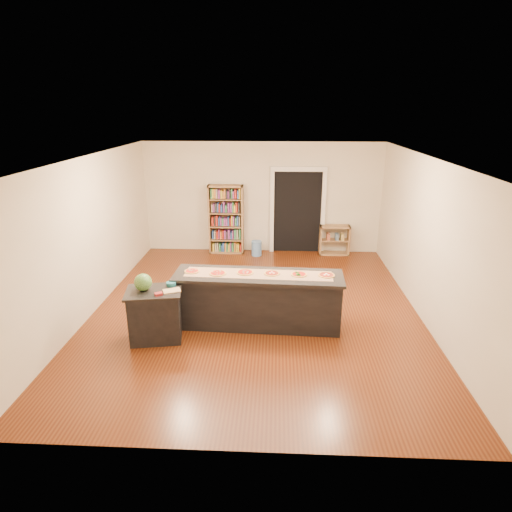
{
  "coord_description": "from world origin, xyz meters",
  "views": [
    {
      "loc": [
        0.36,
        -7.24,
        3.63
      ],
      "look_at": [
        0.0,
        0.2,
        1.0
      ],
      "focal_mm": 30.0,
      "sensor_mm": 36.0,
      "label": 1
    }
  ],
  "objects_px": {
    "bookshelf": "(226,220)",
    "low_shelf": "(334,240)",
    "side_counter": "(155,315)",
    "waste_bin": "(257,248)",
    "watermelon": "(143,282)",
    "kitchen_island": "(258,300)"
  },
  "relations": [
    {
      "from": "kitchen_island",
      "to": "watermelon",
      "type": "xyz_separation_m",
      "value": [
        -1.79,
        -0.56,
        0.52
      ]
    },
    {
      "from": "side_counter",
      "to": "waste_bin",
      "type": "bearing_deg",
      "value": 61.3
    },
    {
      "from": "kitchen_island",
      "to": "bookshelf",
      "type": "relative_size",
      "value": 1.62
    },
    {
      "from": "bookshelf",
      "to": "waste_bin",
      "type": "bearing_deg",
      "value": -14.45
    },
    {
      "from": "bookshelf",
      "to": "low_shelf",
      "type": "relative_size",
      "value": 2.33
    },
    {
      "from": "kitchen_island",
      "to": "bookshelf",
      "type": "distance_m",
      "value": 4.0
    },
    {
      "from": "side_counter",
      "to": "bookshelf",
      "type": "xyz_separation_m",
      "value": [
        0.65,
        4.42,
        0.45
      ]
    },
    {
      "from": "bookshelf",
      "to": "waste_bin",
      "type": "xyz_separation_m",
      "value": [
        0.79,
        -0.2,
        -0.69
      ]
    },
    {
      "from": "bookshelf",
      "to": "low_shelf",
      "type": "height_order",
      "value": "bookshelf"
    },
    {
      "from": "side_counter",
      "to": "watermelon",
      "type": "distance_m",
      "value": 0.59
    },
    {
      "from": "watermelon",
      "to": "kitchen_island",
      "type": "bearing_deg",
      "value": 17.44
    },
    {
      "from": "kitchen_island",
      "to": "watermelon",
      "type": "relative_size",
      "value": 10.24
    },
    {
      "from": "kitchen_island",
      "to": "side_counter",
      "type": "relative_size",
      "value": 3.28
    },
    {
      "from": "side_counter",
      "to": "low_shelf",
      "type": "height_order",
      "value": "side_counter"
    },
    {
      "from": "side_counter",
      "to": "bookshelf",
      "type": "distance_m",
      "value": 4.49
    },
    {
      "from": "side_counter",
      "to": "low_shelf",
      "type": "xyz_separation_m",
      "value": [
        3.42,
        4.42,
        -0.06
      ]
    },
    {
      "from": "kitchen_island",
      "to": "waste_bin",
      "type": "distance_m",
      "value": 3.67
    },
    {
      "from": "bookshelf",
      "to": "watermelon",
      "type": "xyz_separation_m",
      "value": [
        -0.8,
        -4.42,
        0.12
      ]
    },
    {
      "from": "side_counter",
      "to": "waste_bin",
      "type": "relative_size",
      "value": 2.3
    },
    {
      "from": "waste_bin",
      "to": "watermelon",
      "type": "distance_m",
      "value": 4.58
    },
    {
      "from": "bookshelf",
      "to": "waste_bin",
      "type": "distance_m",
      "value": 1.07
    },
    {
      "from": "side_counter",
      "to": "waste_bin",
      "type": "height_order",
      "value": "side_counter"
    }
  ]
}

